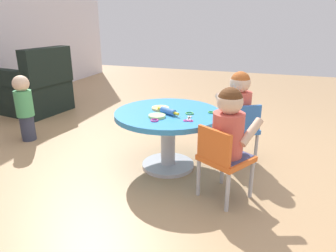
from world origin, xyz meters
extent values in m
plane|color=tan|center=(0.00, 0.00, 0.00)|extent=(10.00, 10.00, 0.00)
cylinder|color=silver|center=(0.00, 0.00, 0.01)|extent=(0.44, 0.44, 0.03)
cylinder|color=silver|center=(0.00, 0.00, 0.22)|extent=(0.12, 0.12, 0.45)
cylinder|color=#338CD1|center=(0.00, 0.00, 0.47)|extent=(0.86, 0.86, 0.04)
cylinder|color=#B7B7BC|center=(-0.27, -0.70, 0.14)|extent=(0.03, 0.03, 0.28)
cylinder|color=#B7B7BC|center=(-0.13, -0.48, 0.14)|extent=(0.03, 0.03, 0.28)
cylinder|color=#B7B7BC|center=(-0.49, -0.57, 0.14)|extent=(0.03, 0.03, 0.28)
cylinder|color=#B7B7BC|center=(-0.36, -0.35, 0.14)|extent=(0.03, 0.03, 0.28)
cube|color=orange|center=(-0.31, -0.53, 0.30)|extent=(0.41, 0.41, 0.04)
cube|color=orange|center=(-0.43, -0.46, 0.43)|extent=(0.16, 0.24, 0.22)
cube|color=#3F4772|center=(-0.31, -0.53, 0.30)|extent=(0.37, 0.37, 0.04)
cylinder|color=#D8594C|center=(-0.31, -0.53, 0.47)|extent=(0.21, 0.21, 0.30)
sphere|color=beige|center=(-0.31, -0.53, 0.70)|extent=(0.17, 0.17, 0.17)
sphere|color=#593319|center=(-0.31, -0.53, 0.71)|extent=(0.16, 0.16, 0.16)
cylinder|color=beige|center=(-0.28, -0.67, 0.49)|extent=(0.21, 0.16, 0.17)
cylinder|color=beige|center=(-0.17, -0.48, 0.49)|extent=(0.21, 0.16, 0.17)
cylinder|color=#B7B7BC|center=(0.50, -0.56, 0.14)|extent=(0.03, 0.03, 0.28)
cylinder|color=#B7B7BC|center=(0.36, -0.34, 0.14)|extent=(0.03, 0.03, 0.28)
cylinder|color=#B7B7BC|center=(0.28, -0.70, 0.14)|extent=(0.03, 0.03, 0.28)
cylinder|color=#B7B7BC|center=(0.14, -0.48, 0.14)|extent=(0.03, 0.03, 0.28)
cube|color=blue|center=(0.32, -0.52, 0.30)|extent=(0.41, 0.41, 0.04)
cube|color=blue|center=(0.20, -0.59, 0.43)|extent=(0.16, 0.24, 0.22)
cube|color=#3F4772|center=(0.32, -0.52, 0.30)|extent=(0.37, 0.37, 0.04)
cylinder|color=#D8594C|center=(0.32, -0.52, 0.47)|extent=(0.21, 0.21, 0.30)
sphere|color=beige|center=(0.32, -0.52, 0.70)|extent=(0.17, 0.17, 0.17)
sphere|color=#B25926|center=(0.32, -0.52, 0.71)|extent=(0.16, 0.16, 0.16)
cylinder|color=beige|center=(0.46, -0.56, 0.49)|extent=(0.21, 0.16, 0.17)
cylinder|color=beige|center=(0.35, -0.37, 0.49)|extent=(0.21, 0.16, 0.17)
cube|color=black|center=(0.98, 2.20, 0.20)|extent=(0.79, 0.79, 0.40)
cube|color=black|center=(0.94, 1.91, 0.62)|extent=(0.72, 0.26, 0.45)
cube|color=black|center=(1.28, 2.16, 0.50)|extent=(0.20, 0.61, 0.20)
cube|color=black|center=(0.68, 2.24, 0.50)|extent=(0.20, 0.61, 0.20)
cylinder|color=#33384C|center=(0.11, 1.56, 0.13)|extent=(0.14, 0.14, 0.26)
cylinder|color=#4CA566|center=(0.11, 1.56, 0.39)|extent=(0.17, 0.17, 0.26)
sphere|color=beige|center=(0.11, 1.56, 0.59)|extent=(0.16, 0.16, 0.16)
cylinder|color=#3F72CC|center=(-0.06, -0.02, 0.51)|extent=(0.11, 0.15, 0.05)
cylinder|color=yellow|center=(-0.02, 0.06, 0.51)|extent=(0.04, 0.05, 0.02)
cylinder|color=yellow|center=(-0.11, -0.10, 0.51)|extent=(0.04, 0.05, 0.02)
cube|color=silver|center=(-0.12, -0.21, 0.49)|extent=(0.11, 0.05, 0.01)
cube|color=silver|center=(-0.12, -0.21, 0.49)|extent=(0.11, 0.02, 0.01)
torus|color=#D83F99|center=(-0.17, -0.23, 0.49)|extent=(0.04, 0.04, 0.01)
torus|color=#D83F99|center=(-0.18, -0.20, 0.49)|extent=(0.04, 0.04, 0.01)
cylinder|color=#B2E58C|center=(-0.16, 0.03, 0.50)|extent=(0.13, 0.13, 0.02)
cylinder|color=#F2CC72|center=(0.04, 0.08, 0.50)|extent=(0.14, 0.14, 0.02)
torus|color=#4CB259|center=(0.00, -0.18, 0.49)|extent=(0.07, 0.07, 0.01)
torus|color=#D83FA5|center=(-0.25, 0.02, 0.49)|extent=(0.06, 0.06, 0.01)
torus|color=#4CB259|center=(0.08, -0.33, 0.49)|extent=(0.05, 0.05, 0.01)
camera|label=1|loc=(-2.26, -0.77, 1.21)|focal=33.19mm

